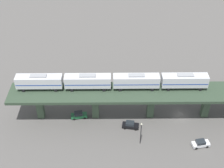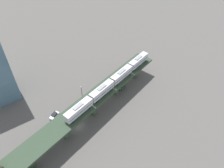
# 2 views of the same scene
# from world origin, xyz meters

# --- Properties ---
(ground_plane) EXTENTS (400.00, 400.00, 0.00)m
(ground_plane) POSITION_xyz_m (0.00, 0.00, 0.00)
(ground_plane) COLOR #514F4C
(elevated_viaduct) EXTENTS (34.07, 90.62, 8.61)m
(elevated_viaduct) POSITION_xyz_m (0.06, -0.19, 7.36)
(elevated_viaduct) COLOR #2C3D2C
(elevated_viaduct) RESTS_ON ground
(subway_train) EXTENTS (16.77, 48.56, 4.45)m
(subway_train) POSITION_xyz_m (4.02, -18.59, 11.15)
(subway_train) COLOR silver
(subway_train) RESTS_ON elevated_viaduct
(street_car_black) EXTENTS (2.37, 4.59, 1.89)m
(street_car_black) POSITION_xyz_m (8.33, -12.31, 0.94)
(street_car_black) COLOR black
(street_car_black) RESTS_ON ground
(street_car_white) EXTENTS (3.57, 4.74, 1.89)m
(street_car_white) POSITION_xyz_m (9.83, 5.97, 0.94)
(street_car_white) COLOR silver
(street_car_white) RESTS_ON ground
(street_car_green) EXTENTS (3.44, 4.75, 1.89)m
(street_car_green) POSITION_xyz_m (8.47, -26.78, 0.94)
(street_car_green) COLOR #1E6638
(street_car_green) RESTS_ON ground
(street_lamp) EXTENTS (0.44, 0.44, 6.94)m
(street_lamp) POSITION_xyz_m (13.03, -8.67, 4.11)
(street_lamp) COLOR black
(street_lamp) RESTS_ON ground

